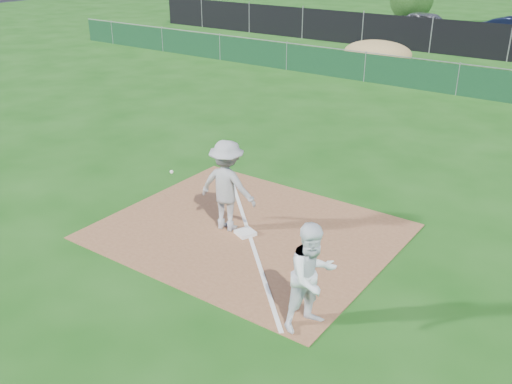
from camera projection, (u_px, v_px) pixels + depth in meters
ground at (408, 127)px, 18.97m from camera, size 90.00×90.00×0.00m
infield_dirt at (248, 231)px, 12.29m from camera, size 6.00×5.00×0.02m
foul_line at (248, 231)px, 12.29m from camera, size 5.01×5.01×0.01m
green_fence at (458, 80)px, 22.43m from camera, size 44.00×0.05×1.20m
dirt_mound at (378, 53)px, 27.67m from camera, size 3.38×2.60×1.17m
black_fence at (510, 43)px, 28.23m from camera, size 46.00×0.04×1.80m
first_base at (245, 233)px, 12.14m from camera, size 0.48×0.48×0.08m
play_at_first at (227, 186)px, 12.02m from camera, size 2.01×0.90×2.00m
runner at (312, 277)px, 8.99m from camera, size 1.00×1.11×1.86m
car_left at (428, 24)px, 35.47m from camera, size 4.46×2.28×1.45m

